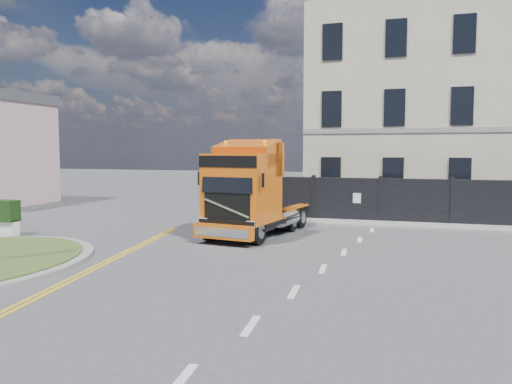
% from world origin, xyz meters
% --- Properties ---
extents(ground, '(120.00, 120.00, 0.00)m').
position_xyz_m(ground, '(0.00, 0.00, 0.00)').
color(ground, '#424244').
rests_on(ground, ground).
extents(hoarding_fence, '(18.80, 0.25, 2.00)m').
position_xyz_m(hoarding_fence, '(6.55, 9.00, 1.00)').
color(hoarding_fence, black).
rests_on(hoarding_fence, ground).
extents(georgian_building, '(12.30, 10.30, 12.80)m').
position_xyz_m(georgian_building, '(6.00, 16.50, 5.77)').
color(georgian_building, beige).
rests_on(georgian_building, ground).
extents(pavement_far, '(20.00, 1.60, 0.12)m').
position_xyz_m(pavement_far, '(6.00, 8.10, 0.06)').
color(pavement_far, gray).
rests_on(pavement_far, ground).
extents(truck, '(3.04, 6.14, 3.52)m').
position_xyz_m(truck, '(-0.51, 3.85, 1.58)').
color(truck, black).
rests_on(truck, ground).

